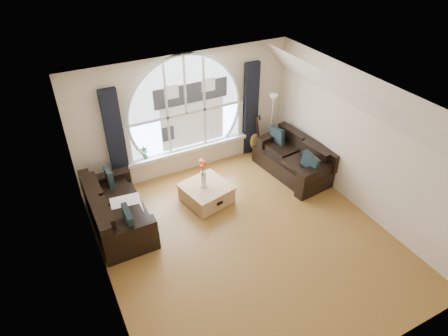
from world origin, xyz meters
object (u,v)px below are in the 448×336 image
sofa_right (293,158)px  potted_plant (144,153)px  sofa_left (118,209)px  floor_lamp (271,126)px  vase_flowers (203,170)px  coffee_chest (206,193)px  guitar (256,133)px

sofa_right → potted_plant: bearing=150.5°
sofa_left → floor_lamp: 4.06m
sofa_right → vase_flowers: 2.28m
sofa_right → coffee_chest: 2.21m
sofa_left → floor_lamp: bearing=11.4°
coffee_chest → floor_lamp: 2.42m
sofa_left → coffee_chest: bearing=-3.8°
guitar → potted_plant: size_ratio=3.51×
sofa_left → sofa_right: size_ratio=1.04×
guitar → vase_flowers: bearing=-163.4°
vase_flowers → sofa_left: bearing=177.4°
sofa_right → coffee_chest: (-2.20, -0.04, -0.18)m
floor_lamp → sofa_left: bearing=-168.2°
vase_flowers → floor_lamp: size_ratio=0.44×
sofa_right → coffee_chest: bearing=174.3°
sofa_left → vase_flowers: bearing=-3.0°
coffee_chest → vase_flowers: vase_flowers is taller
coffee_chest → potted_plant: size_ratio=2.97×
sofa_left → floor_lamp: (3.96, 0.83, 0.40)m
coffee_chest → potted_plant: (-0.85, 1.32, 0.48)m
sofa_left → coffee_chest: size_ratio=2.14×
guitar → coffee_chest: bearing=-162.2°
sofa_right → vase_flowers: (-2.25, -0.01, 0.39)m
vase_flowers → guitar: bearing=31.1°
vase_flowers → floor_lamp: 2.38m
floor_lamp → guitar: bearing=132.0°
coffee_chest → vase_flowers: (-0.04, 0.03, 0.57)m
sofa_left → sofa_right: sofa_left is taller
coffee_chest → guitar: size_ratio=0.85×
sofa_right → coffee_chest: size_ratio=2.05×
sofa_right → potted_plant: size_ratio=6.10×
sofa_right → floor_lamp: floor_lamp is taller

